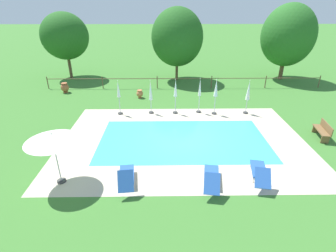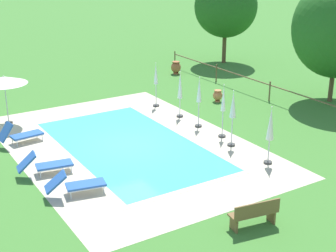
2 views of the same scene
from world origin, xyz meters
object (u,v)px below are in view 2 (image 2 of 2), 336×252
(patio_umbrella_closed_deck_corner, at_px, (223,105))
(terracotta_urn_by_tree, at_px, (176,67))
(wooden_bench_lawn_side, at_px, (255,213))
(patio_umbrella_closed_row_centre, at_px, (156,79))
(tree_centre, at_px, (226,6))
(sun_lounger_north_mid, at_px, (46,164))
(patio_umbrella_closed_row_mid_east, at_px, (270,127))
(patio_umbrella_closed_row_west, at_px, (199,95))
(terracotta_urn_near_fence, at_px, (218,95))
(sun_lounger_north_near_steps, at_px, (21,134))
(patio_umbrella_closed_row_east, at_px, (180,89))
(patio_umbrella_closed_row_mid_west, at_px, (233,109))
(sun_lounger_north_far, at_px, (77,184))
(patio_umbrella_open_foreground, at_px, (4,80))

(patio_umbrella_closed_deck_corner, height_order, terracotta_urn_by_tree, patio_umbrella_closed_deck_corner)
(wooden_bench_lawn_side, bearing_deg, patio_umbrella_closed_row_centre, 163.16)
(patio_umbrella_closed_deck_corner, xyz_separation_m, tree_centre, (-11.44, 9.01, 2.41))
(sun_lounger_north_mid, xyz_separation_m, patio_umbrella_closed_row_mid_east, (3.54, 7.44, 1.10))
(patio_umbrella_closed_row_west, relative_size, patio_umbrella_closed_row_mid_east, 1.03)
(patio_umbrella_closed_row_west, xyz_separation_m, patio_umbrella_closed_deck_corner, (1.59, 0.13, -0.05))
(patio_umbrella_closed_deck_corner, xyz_separation_m, wooden_bench_lawn_side, (6.30, -3.70, -1.00))
(terracotta_urn_near_fence, height_order, tree_centre, tree_centre)
(tree_centre, bearing_deg, wooden_bench_lawn_side, -35.63)
(patio_umbrella_closed_row_west, relative_size, patio_umbrella_closed_row_centre, 1.02)
(sun_lounger_north_near_steps, relative_size, terracotta_urn_by_tree, 2.33)
(sun_lounger_north_mid, height_order, patio_umbrella_closed_row_east, patio_umbrella_closed_row_east)
(patio_umbrella_closed_row_east, xyz_separation_m, wooden_bench_lawn_side, (9.49, -3.61, -0.94))
(patio_umbrella_closed_row_east, xyz_separation_m, tree_centre, (-8.24, 9.10, 2.47))
(patio_umbrella_closed_row_east, bearing_deg, patio_umbrella_closed_row_centre, -176.73)
(terracotta_urn_near_fence, bearing_deg, patio_umbrella_closed_row_west, -49.68)
(terracotta_urn_by_tree, bearing_deg, patio_umbrella_closed_row_east, -31.49)
(patio_umbrella_closed_deck_corner, distance_m, terracotta_urn_by_tree, 11.35)
(patio_umbrella_closed_row_west, bearing_deg, tree_centre, 137.15)
(sun_lounger_north_mid, height_order, terracotta_urn_by_tree, sun_lounger_north_mid)
(patio_umbrella_closed_row_west, distance_m, terracotta_urn_by_tree, 9.98)
(sun_lounger_north_mid, bearing_deg, terracotta_urn_near_fence, 109.62)
(sun_lounger_north_mid, relative_size, terracotta_urn_by_tree, 2.51)
(sun_lounger_north_near_steps, xyz_separation_m, patio_umbrella_closed_row_mid_west, (4.85, 7.29, 1.20))
(sun_lounger_north_mid, height_order, sun_lounger_north_far, sun_lounger_north_mid)
(patio_umbrella_closed_row_mid_west, bearing_deg, terracotta_urn_by_tree, 157.93)
(patio_umbrella_closed_row_mid_west, distance_m, terracotta_urn_near_fence, 6.27)
(patio_umbrella_closed_row_west, bearing_deg, sun_lounger_north_far, -65.84)
(patio_umbrella_closed_row_east, relative_size, terracotta_urn_by_tree, 2.82)
(sun_lounger_north_near_steps, relative_size, sun_lounger_north_far, 0.91)
(patio_umbrella_closed_deck_corner, bearing_deg, patio_umbrella_closed_row_west, -175.32)
(patio_umbrella_closed_deck_corner, distance_m, terracotta_urn_near_fence, 5.27)
(patio_umbrella_closed_row_centre, height_order, terracotta_urn_near_fence, patio_umbrella_closed_row_centre)
(sun_lounger_north_near_steps, relative_size, patio_umbrella_closed_row_west, 0.80)
(sun_lounger_north_far, bearing_deg, terracotta_urn_by_tree, 135.99)
(patio_umbrella_closed_deck_corner, height_order, tree_centre, tree_centre)
(sun_lounger_north_far, distance_m, wooden_bench_lawn_side, 5.90)
(patio_umbrella_closed_deck_corner, bearing_deg, patio_umbrella_closed_row_east, -178.42)
(patio_umbrella_closed_row_mid_west, relative_size, patio_umbrella_closed_row_centre, 1.04)
(patio_umbrella_closed_row_mid_west, height_order, tree_centre, tree_centre)
(patio_umbrella_closed_row_mid_west, distance_m, terracotta_urn_by_tree, 12.39)
(sun_lounger_north_near_steps, height_order, patio_umbrella_closed_row_mid_west, patio_umbrella_closed_row_mid_west)
(patio_umbrella_closed_row_mid_east, relative_size, wooden_bench_lawn_side, 1.47)
(patio_umbrella_closed_row_east, bearing_deg, terracotta_urn_near_fence, 108.37)
(patio_umbrella_open_foreground, xyz_separation_m, patio_umbrella_closed_row_centre, (1.35, 7.17, -0.61))
(sun_lounger_north_mid, height_order, patio_umbrella_closed_row_mid_east, patio_umbrella_closed_row_mid_east)
(sun_lounger_north_near_steps, height_order, terracotta_urn_near_fence, sun_lounger_north_near_steps)
(patio_umbrella_closed_row_mid_east, relative_size, terracotta_urn_near_fence, 3.64)
(sun_lounger_north_mid, xyz_separation_m, wooden_bench_lawn_side, (6.72, 3.96, 0.09))
(patio_umbrella_closed_row_mid_west, bearing_deg, tree_centre, 143.21)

